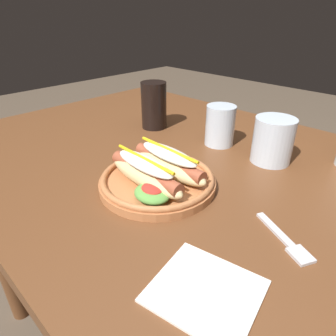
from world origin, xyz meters
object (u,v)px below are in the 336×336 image
at_px(fork, 286,241).
at_px(soda_cup, 154,105).
at_px(water_cup, 273,140).
at_px(extra_cup, 220,125).
at_px(napkin, 205,291).
at_px(hot_dog_plate, 157,175).

distance_m(fork, soda_cup, 0.55).
height_order(soda_cup, water_cup, soda_cup).
distance_m(extra_cup, napkin, 0.47).
xyz_separation_m(soda_cup, extra_cup, (0.21, 0.03, -0.02)).
bearing_deg(water_cup, hot_dog_plate, -111.44).
bearing_deg(hot_dog_plate, napkin, -30.19).
height_order(extra_cup, napkin, extra_cup).
bearing_deg(extra_cup, soda_cup, -171.24).
xyz_separation_m(hot_dog_plate, napkin, (0.22, -0.13, -0.03)).
distance_m(hot_dog_plate, fork, 0.26).
xyz_separation_m(soda_cup, napkin, (0.48, -0.36, -0.06)).
distance_m(water_cup, extra_cup, 0.14).
relative_size(hot_dog_plate, extra_cup, 2.26).
distance_m(hot_dog_plate, extra_cup, 0.26).
height_order(hot_dog_plate, fork, hot_dog_plate).
relative_size(water_cup, extra_cup, 1.02).
bearing_deg(napkin, soda_cup, 143.02).
distance_m(soda_cup, water_cup, 0.36).
xyz_separation_m(extra_cup, napkin, (0.26, -0.39, -0.05)).
bearing_deg(extra_cup, water_cup, 1.07).
distance_m(fork, napkin, 0.16).
height_order(fork, extra_cup, extra_cup).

